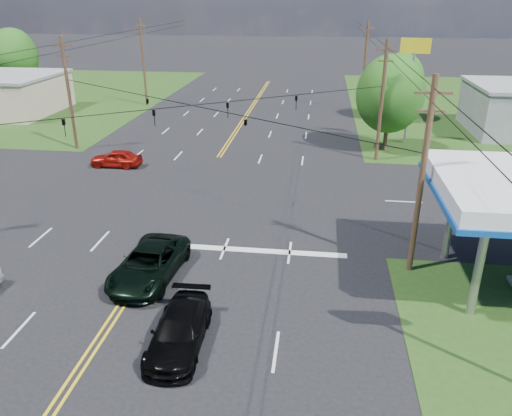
# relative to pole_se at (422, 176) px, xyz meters

# --- Properties ---
(ground) EXTENTS (280.00, 280.00, 0.00)m
(ground) POSITION_rel_pole_se_xyz_m (-13.00, 9.00, -4.92)
(ground) COLOR black
(ground) RESTS_ON ground
(grass_nw) EXTENTS (46.00, 48.00, 0.03)m
(grass_nw) POSITION_rel_pole_se_xyz_m (-48.00, 41.00, -4.92)
(grass_nw) COLOR #214315
(grass_nw) RESTS_ON ground
(stop_bar) EXTENTS (10.00, 0.50, 0.02)m
(stop_bar) POSITION_rel_pole_se_xyz_m (-8.00, 1.00, -4.92)
(stop_bar) COLOR silver
(stop_bar) RESTS_ON ground
(pole_se) EXTENTS (1.60, 0.28, 9.50)m
(pole_se) POSITION_rel_pole_se_xyz_m (0.00, 0.00, 0.00)
(pole_se) COLOR #3E261A
(pole_se) RESTS_ON ground
(pole_nw) EXTENTS (1.60, 0.28, 9.50)m
(pole_nw) POSITION_rel_pole_se_xyz_m (-26.00, 18.00, 0.00)
(pole_nw) COLOR #3E261A
(pole_nw) RESTS_ON ground
(pole_ne) EXTENTS (1.60, 0.28, 9.50)m
(pole_ne) POSITION_rel_pole_se_xyz_m (0.00, 18.00, 0.00)
(pole_ne) COLOR #3E261A
(pole_ne) RESTS_ON ground
(pole_left_far) EXTENTS (1.60, 0.28, 10.00)m
(pole_left_far) POSITION_rel_pole_se_xyz_m (-26.00, 37.00, 0.25)
(pole_left_far) COLOR #3E261A
(pole_left_far) RESTS_ON ground
(pole_right_far) EXTENTS (1.60, 0.28, 10.00)m
(pole_right_far) POSITION_rel_pole_se_xyz_m (0.00, 37.00, 0.25)
(pole_right_far) COLOR #3E261A
(pole_right_far) RESTS_ON ground
(span_wire_signals) EXTENTS (26.00, 18.00, 1.13)m
(span_wire_signals) POSITION_rel_pole_se_xyz_m (-13.00, 9.00, 1.08)
(span_wire_signals) COLOR black
(span_wire_signals) RESTS_ON ground
(power_lines) EXTENTS (26.04, 100.00, 0.64)m
(power_lines) POSITION_rel_pole_se_xyz_m (-13.00, 7.00, 3.68)
(power_lines) COLOR black
(power_lines) RESTS_ON ground
(tree_right_a) EXTENTS (5.70, 5.70, 8.18)m
(tree_right_a) POSITION_rel_pole_se_xyz_m (1.00, 21.00, -0.05)
(tree_right_a) COLOR #3E261A
(tree_right_a) RESTS_ON ground
(tree_right_b) EXTENTS (4.94, 4.94, 7.09)m
(tree_right_b) POSITION_rel_pole_se_xyz_m (3.50, 33.00, -0.70)
(tree_right_b) COLOR #3E261A
(tree_right_b) RESTS_ON ground
(tree_far_l) EXTENTS (6.08, 6.08, 8.72)m
(tree_far_l) POSITION_rel_pole_se_xyz_m (-45.00, 41.00, 0.28)
(tree_far_l) COLOR #3E261A
(tree_far_l) RESTS_ON ground
(pickup_dkgreen) EXTENTS (2.97, 5.75, 1.55)m
(pickup_dkgreen) POSITION_rel_pole_se_xyz_m (-12.50, -2.37, -4.14)
(pickup_dkgreen) COLOR black
(pickup_dkgreen) RESTS_ON ground
(suv_black) EXTENTS (2.05, 4.81, 1.38)m
(suv_black) POSITION_rel_pole_se_xyz_m (-9.73, -7.10, -4.22)
(suv_black) COLOR black
(suv_black) RESTS_ON ground
(sedan_red) EXTENTS (4.00, 1.66, 1.36)m
(sedan_red) POSITION_rel_pole_se_xyz_m (-20.57, 13.66, -4.24)
(sedan_red) COLOR #9A120B
(sedan_red) RESTS_ON ground
(polesign_ne) EXTENTS (2.51, 0.78, 9.18)m
(polesign_ne) POSITION_rel_pole_se_xyz_m (3.04, 23.52, 2.38)
(polesign_ne) COLOR #A5A5AA
(polesign_ne) RESTS_ON ground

